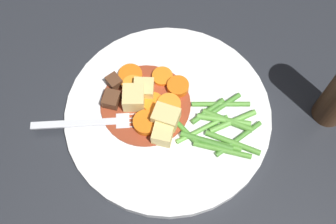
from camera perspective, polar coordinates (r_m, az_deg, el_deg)
The scene contains 30 objects.
ground_plane at distance 0.57m, azimuth -0.00°, elevation -0.63°, with size 3.00×3.00×0.00m, color #26282D.
dinner_plate at distance 0.57m, azimuth -0.00°, elevation -0.32°, with size 0.28×0.28×0.01m, color white.
stew_sauce at distance 0.56m, azimuth -3.13°, elevation 1.08°, with size 0.12×0.12×0.00m, color #93381E.
carrot_slice_0 at distance 0.56m, azimuth 0.19°, elevation 0.89°, with size 0.03×0.03×0.01m, color orange.
carrot_slice_1 at distance 0.55m, azimuth -3.11°, elevation -1.56°, with size 0.03×0.03×0.01m, color orange.
carrot_slice_2 at distance 0.59m, azimuth -5.27°, elevation 5.14°, with size 0.03×0.03×0.01m, color orange.
carrot_slice_3 at distance 0.56m, azimuth -2.13°, elevation 1.29°, with size 0.03×0.03×0.01m, color orange.
carrot_slice_4 at distance 0.58m, azimuth -0.80°, elevation 4.94°, with size 0.03×0.03×0.01m, color orange.
carrot_slice_5 at distance 0.57m, azimuth -4.93°, elevation 3.59°, with size 0.03×0.03×0.01m, color orange.
carrot_slice_6 at distance 0.57m, azimuth 1.39°, elevation 3.51°, with size 0.03×0.03×0.01m, color orange.
potato_chunk_0 at distance 0.53m, azimuth -1.10°, elevation -3.07°, with size 0.03×0.03×0.02m, color #E5CC7A.
potato_chunk_1 at distance 0.54m, azimuth -0.36°, elevation -0.76°, with size 0.03×0.03×0.03m, color #E5CC7A.
potato_chunk_2 at distance 0.56m, azimuth -4.80°, elevation 1.94°, with size 0.03×0.03×0.03m, color #E5CC7A.
potato_chunk_3 at distance 0.56m, azimuth -3.38°, elevation 3.18°, with size 0.03×0.03×0.02m, color #E5CC7A.
meat_chunk_0 at distance 0.58m, azimuth -7.51°, elevation 4.13°, with size 0.02×0.02×0.02m, color #56331E.
meat_chunk_1 at distance 0.57m, azimuth -7.78°, elevation 2.07°, with size 0.02×0.02×0.02m, color #56331E.
green_bean_0 at distance 0.57m, azimuth 7.36°, elevation 1.10°, with size 0.01×0.01×0.08m, color #599E38.
green_bean_1 at distance 0.54m, azimuth 7.58°, elevation -5.27°, with size 0.01×0.01×0.08m, color #599E38.
green_bean_2 at distance 0.55m, azimuth 9.80°, elevation -3.69°, with size 0.01×0.01×0.08m, color #4C8E33.
green_bean_3 at distance 0.56m, azimuth 7.82°, elevation -0.94°, with size 0.01×0.01×0.07m, color #66AD42.
green_bean_4 at distance 0.55m, azimuth 9.03°, elevation -4.25°, with size 0.01×0.01×0.08m, color #599E38.
green_bean_5 at distance 0.55m, azimuth 1.67°, elevation -1.87°, with size 0.01×0.01×0.07m, color #4C8E33.
green_bean_6 at distance 0.56m, azimuth 8.28°, elevation -1.28°, with size 0.01×0.01×0.07m, color #599E38.
green_bean_7 at distance 0.54m, azimuth 5.42°, elevation -4.11°, with size 0.01×0.01×0.07m, color #4C8E33.
green_bean_8 at distance 0.57m, azimuth 7.76°, elevation 0.95°, with size 0.01×0.01×0.06m, color #4C8E33.
green_bean_9 at distance 0.56m, azimuth 5.56°, elevation 0.13°, with size 0.01×0.01×0.06m, color #4C8E33.
green_bean_10 at distance 0.56m, azimuth 9.04°, elevation -1.05°, with size 0.01×0.01×0.07m, color #66AD42.
green_bean_11 at distance 0.55m, azimuth 4.79°, elevation -2.40°, with size 0.01×0.01×0.08m, color #66AD42.
green_bean_12 at distance 0.54m, azimuth 6.33°, elevation -4.22°, with size 0.01×0.01×0.08m, color #599E38.
fork at distance 0.56m, azimuth -9.40°, elevation -1.43°, with size 0.17×0.06×0.00m.
Camera 1 is at (-0.04, 0.24, 0.52)m, focal length 43.71 mm.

